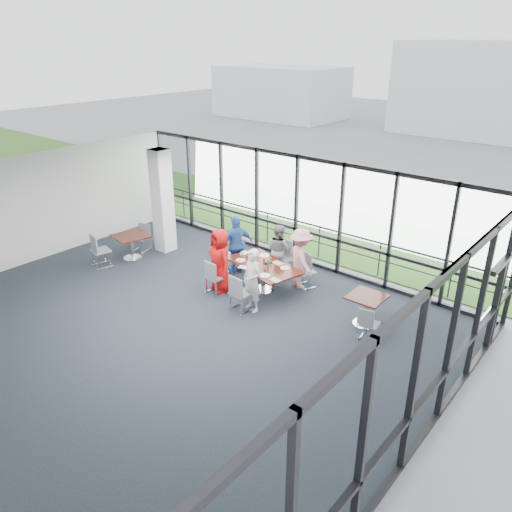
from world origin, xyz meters
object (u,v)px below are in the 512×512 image
Objects in this scene: chair_main_end at (232,255)px; chair_main_fr at (306,272)px; side_table_left at (131,239)px; diner_end at (237,245)px; diner_near_left at (220,261)px; chair_spare_la at (101,251)px; structural_column at (162,201)px; diner_far_right at (301,259)px; main_table at (263,269)px; diner_far_left at (279,250)px; chair_main_nr at (241,293)px; side_table_right at (367,301)px; chair_main_nl at (216,277)px; diner_near_right at (252,280)px; chair_spare_r at (370,324)px; chair_spare_lb at (139,238)px; chair_main_fl at (283,259)px.

chair_main_fr is at bearing 120.53° from chair_main_end.
diner_end is at bearing 23.05° from side_table_left.
diner_near_left is 1.39m from chair_main_end.
side_table_left is at bearing 90.06° from chair_spare_la.
diner_far_right is at bearing 7.07° from structural_column.
chair_main_fr is (0.75, 0.90, -0.19)m from main_table.
diner_near_left reaches higher than side_table_left.
diner_near_left reaches higher than diner_far_left.
structural_column is 1.89× the size of diner_end.
diner_end is 1.87× the size of chair_main_end.
chair_main_nr reaches higher than main_table.
side_table_right is 3.95m from chair_main_nl.
side_table_right is 0.50× the size of diner_near_right.
main_table is 2.94m from side_table_right.
diner_end is 4.67m from chair_spare_r.
diner_far_left reaches higher than chair_spare_lb.
chair_spare_lb is at bearing -53.83° from diner_end.
diner_far_left is at bearing 149.69° from chair_spare_r.
chair_main_fr is at bearing 144.86° from chair_spare_r.
chair_spare_r is (4.17, 0.58, -0.06)m from chair_main_nl.
diner_far_right is at bearing 18.84° from side_table_left.
chair_spare_r is at bearing 4.50° from side_table_left.
chair_spare_la is at bearing 52.15° from chair_main_fr.
chair_main_end is (-1.96, 1.41, -0.35)m from diner_near_right.
chair_main_fr is at bearing 176.46° from chair_main_fl.
structural_column is 4.04m from diner_far_left.
diner_far_left is at bearing 121.99° from diner_near_right.
structural_column reaches higher than side_table_right.
diner_near_left is at bearing 74.11° from diner_far_right.
chair_main_nr is at bearing -120.72° from diner_near_right.
chair_spare_la is at bearing 41.68° from diner_far_left.
chair_spare_la is 1.16× the size of chair_spare_lb.
chair_main_end is (-4.45, 0.25, -0.17)m from side_table_right.
diner_end reaches higher than diner_near_right.
chair_spare_r reaches higher than side_table_right.
chair_spare_lb is (-3.79, 0.30, -0.44)m from diner_near_left.
diner_far_right is at bearing 52.88° from chair_main_nl.
main_table is 1.09m from diner_far_left.
chair_main_nl is (-3.79, -1.10, -0.16)m from side_table_right.
chair_spare_la reaches higher than chair_main_fr.
chair_spare_r is at bearing 24.89° from diner_near_right.
chair_main_fl is at bearing 88.20° from diner_near_left.
chair_spare_r is (7.96, 0.09, -0.03)m from chair_spare_lb.
diner_far_left is 1.69× the size of chair_main_fr.
chair_main_nr is 2.30m from chair_main_fl.
side_table_left is 3.19m from chair_main_end.
structural_column is at bearing 90.57° from chair_spare_la.
side_table_right is at bearing -173.24° from chair_main_fr.
main_table is 1.09m from diner_near_right.
chair_main_nr is 2.14m from chair_main_fr.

